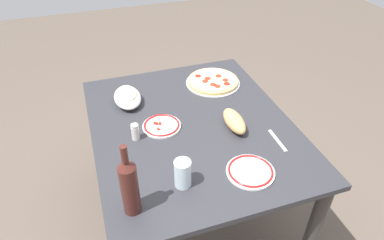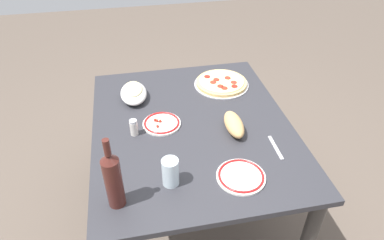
# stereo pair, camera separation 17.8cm
# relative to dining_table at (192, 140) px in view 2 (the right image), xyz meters

# --- Properties ---
(ground_plane) EXTENTS (8.00, 8.00, 0.00)m
(ground_plane) POSITION_rel_dining_table_xyz_m (0.00, 0.00, -0.60)
(ground_plane) COLOR brown
(ground_plane) RESTS_ON ground
(dining_table) EXTENTS (1.24, 1.03, 0.70)m
(dining_table) POSITION_rel_dining_table_xyz_m (0.00, 0.00, 0.00)
(dining_table) COLOR #2D2D33
(dining_table) RESTS_ON ground
(pepperoni_pizza) EXTENTS (0.34, 0.34, 0.03)m
(pepperoni_pizza) POSITION_rel_dining_table_xyz_m (-0.36, 0.26, 0.12)
(pepperoni_pizza) COLOR #B7B7BC
(pepperoni_pizza) RESTS_ON dining_table
(baked_pasta_dish) EXTENTS (0.24, 0.15, 0.08)m
(baked_pasta_dish) POSITION_rel_dining_table_xyz_m (-0.31, -0.28, 0.15)
(baked_pasta_dish) COLOR white
(baked_pasta_dish) RESTS_ON dining_table
(wine_bottle) EXTENTS (0.07, 0.07, 0.33)m
(wine_bottle) POSITION_rel_dining_table_xyz_m (0.45, -0.40, 0.24)
(wine_bottle) COLOR #471E19
(wine_bottle) RESTS_ON dining_table
(water_glass) EXTENTS (0.07, 0.07, 0.13)m
(water_glass) POSITION_rel_dining_table_xyz_m (0.38, -0.17, 0.17)
(water_glass) COLOR silver
(water_glass) RESTS_ON dining_table
(side_plate_near) EXTENTS (0.22, 0.22, 0.02)m
(side_plate_near) POSITION_rel_dining_table_xyz_m (0.41, 0.14, 0.11)
(side_plate_near) COLOR white
(side_plate_near) RESTS_ON dining_table
(side_plate_far) EXTENTS (0.20, 0.20, 0.02)m
(side_plate_far) POSITION_rel_dining_table_xyz_m (-0.03, -0.16, 0.11)
(side_plate_far) COLOR white
(side_plate_far) RESTS_ON dining_table
(bread_loaf) EXTENTS (0.21, 0.09, 0.08)m
(bread_loaf) POSITION_rel_dining_table_xyz_m (0.09, 0.20, 0.14)
(bread_loaf) COLOR tan
(bread_loaf) RESTS_ON dining_table
(spice_shaker) EXTENTS (0.04, 0.04, 0.09)m
(spice_shaker) POSITION_rel_dining_table_xyz_m (0.02, -0.30, 0.15)
(spice_shaker) COLOR silver
(spice_shaker) RESTS_ON dining_table
(fork_left) EXTENTS (0.17, 0.02, 0.00)m
(fork_left) POSITION_rel_dining_table_xyz_m (0.26, 0.36, 0.11)
(fork_left) COLOR #B7B7BC
(fork_left) RESTS_ON dining_table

